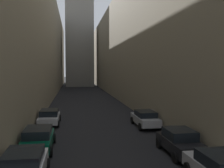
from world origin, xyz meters
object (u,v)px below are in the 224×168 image
parked_car_left_third (38,138)px  parked_car_right_third (180,142)px  parked_car_left_far (49,117)px  parked_car_right_far (145,118)px  parked_car_left_second (24,167)px

parked_car_left_third → parked_car_right_third: bearing=-103.6°
parked_car_left_third → parked_car_right_third: 9.06m
parked_car_right_third → parked_car_left_far: bearing=40.7°
parked_car_left_third → parked_car_right_far: parked_car_left_third is taller
parked_car_left_third → parked_car_left_far: size_ratio=0.99×
parked_car_left_third → parked_car_right_third: size_ratio=1.06×
parked_car_right_third → parked_car_left_third: bearing=76.4°
parked_car_left_far → parked_car_right_far: 9.13m
parked_car_right_third → parked_car_right_far: parked_car_right_third is taller
parked_car_right_third → parked_car_right_far: size_ratio=0.93×
parked_car_left_far → parked_car_right_third: 13.49m
parked_car_left_third → parked_car_right_far: (8.80, 5.66, -0.01)m
parked_car_left_third → parked_car_left_far: parked_car_left_third is taller
parked_car_right_far → parked_car_left_second: bearing=140.4°
parked_car_right_third → parked_car_left_second: bearing=107.9°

